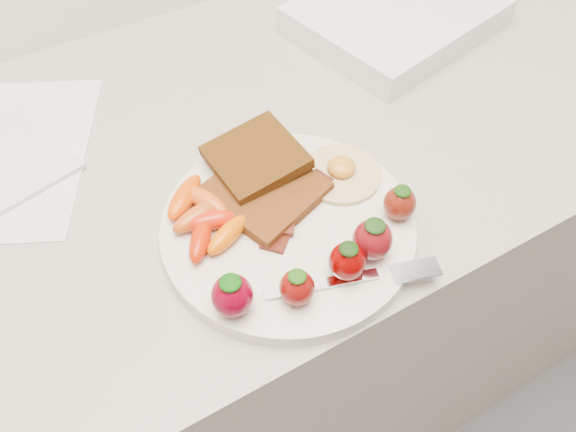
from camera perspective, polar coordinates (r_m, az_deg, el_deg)
counter at (r=1.06m, az=-5.81°, el=-10.76°), size 2.00×0.60×0.90m
plate at (r=0.60m, az=-0.00°, el=-1.13°), size 0.27×0.27×0.02m
toast_lower at (r=0.61m, az=-2.38°, el=2.57°), size 0.14×0.14×0.01m
toast_upper at (r=0.63m, az=-3.31°, el=6.00°), size 0.10×0.10×0.02m
fried_egg at (r=0.63m, az=5.40°, el=4.47°), size 0.09×0.09×0.02m
bacon_strips at (r=0.60m, az=0.06°, el=1.27°), size 0.11×0.11×0.01m
baby_carrots at (r=0.59m, az=-8.60°, el=-0.04°), size 0.08×0.12×0.02m
strawberries at (r=0.54m, az=4.20°, el=-4.16°), size 0.24×0.07×0.05m
fork at (r=0.55m, az=7.84°, el=-6.20°), size 0.17×0.07×0.00m
paper_sheet at (r=0.77m, az=-27.14°, el=5.59°), size 0.30×0.33×0.00m
notepad at (r=0.75m, az=-26.24°, el=5.70°), size 0.14×0.18×0.01m
appliance at (r=0.90m, az=10.93°, el=19.33°), size 0.32×0.28×0.04m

